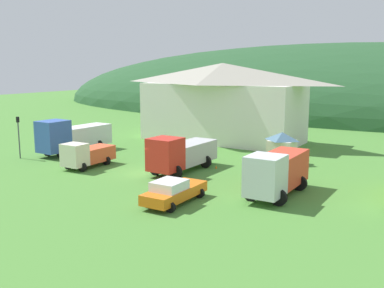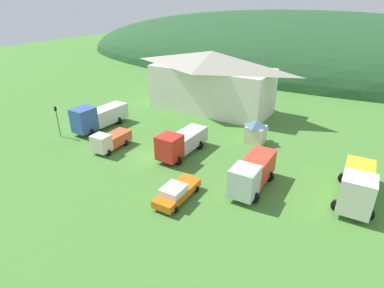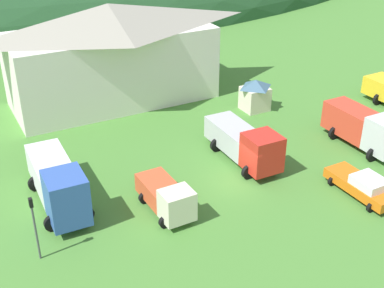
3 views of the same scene
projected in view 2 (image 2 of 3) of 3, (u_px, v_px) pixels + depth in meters
name	position (u px, v px, depth m)	size (l,w,h in m)	color
ground_plane	(155.00, 158.00, 36.05)	(200.00, 200.00, 0.00)	#477F33
forested_hill_backdrop	(297.00, 63.00, 86.22)	(141.06, 60.00, 26.97)	#234C28
depot_building	(211.00, 80.00, 49.23)	(20.26, 8.73, 9.34)	white
play_shed_cream	(256.00, 131.00, 39.27)	(2.47, 2.28, 2.94)	beige
box_truck_blue	(98.00, 117.00, 43.08)	(3.32, 8.49, 3.67)	#3356AD
light_truck_cream	(110.00, 140.00, 37.58)	(2.56, 5.15, 2.37)	beige
crane_truck_red	(180.00, 142.00, 36.06)	(3.27, 7.73, 3.25)	red
tow_truck_silver	(252.00, 173.00, 29.61)	(3.11, 7.06, 3.25)	silver
heavy_rig_striped	(357.00, 185.00, 27.68)	(3.53, 8.56, 3.74)	silver
service_pickup_orange	(177.00, 192.00, 28.35)	(2.46, 5.39, 1.66)	orange
traffic_light_west	(57.00, 119.00, 40.41)	(0.20, 0.32, 4.14)	#4C4C51
traffic_cone_near_pickup	(207.00, 150.00, 37.87)	(0.36, 0.36, 0.64)	orange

